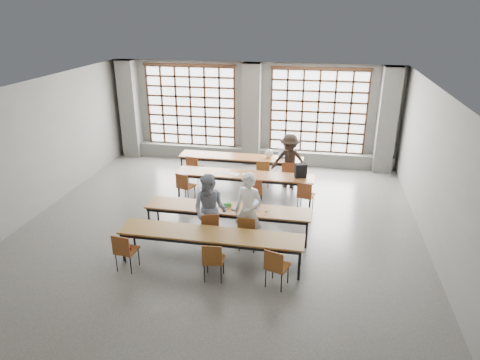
% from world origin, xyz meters
% --- Properties ---
extents(floor, '(11.00, 11.00, 0.00)m').
position_xyz_m(floor, '(0.00, 0.00, 0.00)').
color(floor, '#4E4E4C').
rests_on(floor, ground).
extents(ceiling, '(11.00, 11.00, 0.00)m').
position_xyz_m(ceiling, '(0.00, 0.00, 3.50)').
color(ceiling, silver).
rests_on(ceiling, floor).
extents(wall_back, '(10.00, 0.00, 10.00)m').
position_xyz_m(wall_back, '(0.00, 5.50, 1.75)').
color(wall_back, slate).
rests_on(wall_back, floor).
extents(wall_front, '(10.00, 0.00, 10.00)m').
position_xyz_m(wall_front, '(0.00, -5.50, 1.75)').
color(wall_front, slate).
rests_on(wall_front, floor).
extents(wall_left, '(0.00, 11.00, 11.00)m').
position_xyz_m(wall_left, '(-5.00, 0.00, 1.75)').
color(wall_left, slate).
rests_on(wall_left, floor).
extents(wall_right, '(0.00, 11.00, 11.00)m').
position_xyz_m(wall_right, '(5.00, 0.00, 1.75)').
color(wall_right, slate).
rests_on(wall_right, floor).
extents(column_left, '(0.60, 0.55, 3.50)m').
position_xyz_m(column_left, '(-4.50, 5.22, 1.75)').
color(column_left, '#5C5C59').
rests_on(column_left, floor).
extents(column_mid, '(0.60, 0.55, 3.50)m').
position_xyz_m(column_mid, '(0.00, 5.22, 1.75)').
color(column_mid, '#5C5C59').
rests_on(column_mid, floor).
extents(column_right, '(0.60, 0.55, 3.50)m').
position_xyz_m(column_right, '(4.50, 5.22, 1.75)').
color(column_right, '#5C5C59').
rests_on(column_right, floor).
extents(window_left, '(3.32, 0.12, 3.00)m').
position_xyz_m(window_left, '(-2.25, 5.42, 1.90)').
color(window_left, white).
rests_on(window_left, wall_back).
extents(window_right, '(3.32, 0.12, 3.00)m').
position_xyz_m(window_right, '(2.25, 5.42, 1.90)').
color(window_right, white).
rests_on(window_right, wall_back).
extents(sill_ledge, '(9.80, 0.35, 0.50)m').
position_xyz_m(sill_ledge, '(0.00, 5.30, 0.25)').
color(sill_ledge, '#5C5C59').
rests_on(sill_ledge, floor).
extents(desk_row_a, '(4.00, 0.70, 0.73)m').
position_xyz_m(desk_row_a, '(-0.09, 3.70, 0.66)').
color(desk_row_a, brown).
rests_on(desk_row_a, floor).
extents(desk_row_b, '(4.00, 0.70, 0.73)m').
position_xyz_m(desk_row_b, '(0.30, 2.20, 0.66)').
color(desk_row_b, brown).
rests_on(desk_row_b, floor).
extents(desk_row_c, '(4.00, 0.70, 0.73)m').
position_xyz_m(desk_row_c, '(0.29, -0.08, 0.66)').
color(desk_row_c, brown).
rests_on(desk_row_c, floor).
extents(desk_row_d, '(4.00, 0.70, 0.73)m').
position_xyz_m(desk_row_d, '(0.20, -1.37, 0.66)').
color(desk_row_d, brown).
rests_on(desk_row_d, floor).
extents(chair_back_left, '(0.47, 0.48, 0.88)m').
position_xyz_m(chair_back_left, '(-1.51, 3.08, 0.54)').
color(chair_back_left, brown).
rests_on(chair_back_left, floor).
extents(chair_back_mid, '(0.46, 0.46, 0.88)m').
position_xyz_m(chair_back_mid, '(0.71, 3.08, 0.54)').
color(chair_back_mid, brown).
rests_on(chair_back_mid, floor).
extents(chair_back_right, '(0.43, 0.44, 0.88)m').
position_xyz_m(chair_back_right, '(1.50, 3.08, 0.54)').
color(chair_back_right, maroon).
rests_on(chair_back_right, floor).
extents(chair_mid_left, '(0.53, 0.53, 0.88)m').
position_xyz_m(chair_mid_left, '(-1.33, 1.57, 0.54)').
color(chair_mid_left, brown).
rests_on(chair_mid_left, floor).
extents(chair_mid_centre, '(0.45, 0.45, 0.88)m').
position_xyz_m(chair_mid_centre, '(0.70, 1.57, 0.54)').
color(chair_mid_centre, brown).
rests_on(chair_mid_centre, floor).
extents(chair_mid_right, '(0.50, 0.50, 0.88)m').
position_xyz_m(chair_mid_right, '(2.08, 1.57, 0.54)').
color(chair_mid_right, brown).
rests_on(chair_mid_right, floor).
extents(chair_front_left, '(0.52, 0.53, 0.88)m').
position_xyz_m(chair_front_left, '(0.01, -0.70, 0.54)').
color(chair_front_left, brown).
rests_on(chair_front_left, floor).
extents(chair_front_right, '(0.44, 0.44, 0.88)m').
position_xyz_m(chair_front_right, '(0.88, -0.71, 0.54)').
color(chair_front_right, brown).
rests_on(chair_front_right, floor).
extents(chair_near_left, '(0.46, 0.47, 0.88)m').
position_xyz_m(chair_near_left, '(-1.51, -2.00, 0.54)').
color(chair_near_left, brown).
rests_on(chair_near_left, floor).
extents(chair_near_mid, '(0.45, 0.46, 0.88)m').
position_xyz_m(chair_near_mid, '(0.41, -2.00, 0.54)').
color(chair_near_mid, brown).
rests_on(chair_near_mid, floor).
extents(chair_near_right, '(0.53, 0.53, 0.88)m').
position_xyz_m(chair_near_right, '(1.68, -2.00, 0.54)').
color(chair_near_right, brown).
rests_on(chair_near_right, floor).
extents(student_male, '(0.77, 0.61, 1.84)m').
position_xyz_m(student_male, '(0.89, -0.58, 0.92)').
color(student_male, white).
rests_on(student_male, floor).
extents(student_female, '(0.92, 0.76, 1.74)m').
position_xyz_m(student_female, '(-0.01, -0.58, 0.87)').
color(student_female, navy).
rests_on(student_female, floor).
extents(student_back, '(1.17, 0.77, 1.70)m').
position_xyz_m(student_back, '(1.51, 3.20, 0.85)').
color(student_back, black).
rests_on(student_back, floor).
extents(laptop_front, '(0.43, 0.39, 0.26)m').
position_xyz_m(laptop_front, '(0.85, 0.03, 0.79)').
color(laptop_front, '#ACADB1').
rests_on(laptop_front, desk_row_c).
extents(laptop_back, '(0.39, 0.34, 0.26)m').
position_xyz_m(laptop_back, '(1.26, 3.81, 0.79)').
color(laptop_back, silver).
rests_on(laptop_back, desk_row_a).
extents(mouse, '(0.11, 0.08, 0.04)m').
position_xyz_m(mouse, '(1.24, -0.10, 0.75)').
color(mouse, silver).
rests_on(mouse, desk_row_c).
extents(green_box, '(0.26, 0.15, 0.09)m').
position_xyz_m(green_box, '(0.24, 0.00, 0.78)').
color(green_box, green).
rests_on(green_box, desk_row_c).
extents(phone, '(0.14, 0.08, 0.01)m').
position_xyz_m(phone, '(0.47, -0.18, 0.74)').
color(phone, black).
rests_on(phone, desk_row_c).
extents(paper_sheet_a, '(0.34, 0.28, 0.00)m').
position_xyz_m(paper_sheet_a, '(-0.30, 2.25, 0.73)').
color(paper_sheet_a, silver).
rests_on(paper_sheet_a, desk_row_b).
extents(paper_sheet_b, '(0.35, 0.29, 0.00)m').
position_xyz_m(paper_sheet_b, '(-0.00, 2.15, 0.73)').
color(paper_sheet_b, white).
rests_on(paper_sheet_b, desk_row_b).
extents(paper_sheet_c, '(0.36, 0.31, 0.00)m').
position_xyz_m(paper_sheet_c, '(0.40, 2.20, 0.73)').
color(paper_sheet_c, silver).
rests_on(paper_sheet_c, desk_row_b).
extents(backpack, '(0.37, 0.29, 0.40)m').
position_xyz_m(backpack, '(1.90, 2.25, 0.93)').
color(backpack, black).
rests_on(backpack, desk_row_b).
extents(plastic_bag, '(0.26, 0.21, 0.29)m').
position_xyz_m(plastic_bag, '(0.81, 3.75, 0.87)').
color(plastic_bag, silver).
rests_on(plastic_bag, desk_row_a).
extents(red_pouch, '(0.21, 0.11, 0.06)m').
position_xyz_m(red_pouch, '(-1.50, -1.92, 0.50)').
color(red_pouch, maroon).
rests_on(red_pouch, chair_near_left).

